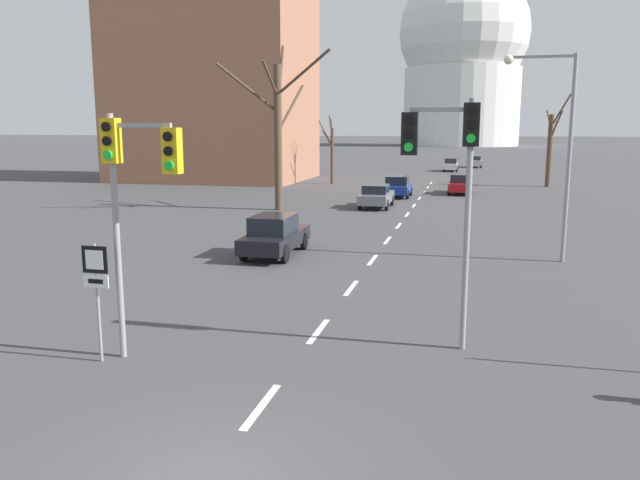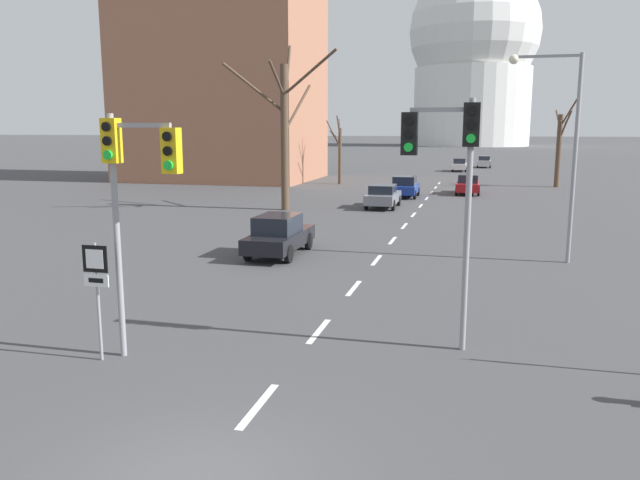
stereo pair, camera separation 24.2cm
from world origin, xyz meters
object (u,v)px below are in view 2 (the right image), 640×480
at_px(street_lamp_right, 562,134).
at_px(sedan_near_left, 484,162).
at_px(sedan_near_right, 468,184).
at_px(sedan_distant_centre, 405,187).
at_px(traffic_signal_near_left, 133,176).
at_px(route_sign_post, 97,281).
at_px(sedan_far_left, 279,235).
at_px(sedan_far_right, 383,196).
at_px(sedan_mid_centre, 460,165).
at_px(traffic_signal_near_right, 449,162).

distance_m(street_lamp_right, sedan_near_left, 60.24).
height_order(sedan_near_right, sedan_distant_centre, sedan_distant_centre).
height_order(traffic_signal_near_left, street_lamp_right, street_lamp_right).
relative_size(route_sign_post, street_lamp_right, 0.34).
bearing_deg(sedan_far_left, route_sign_post, -90.84).
distance_m(sedan_far_left, sedan_distant_centre, 23.15).
relative_size(sedan_near_left, sedan_distant_centre, 0.98).
distance_m(sedan_near_right, sedan_far_left, 27.47).
bearing_deg(sedan_far_left, traffic_signal_near_left, -86.99).
height_order(route_sign_post, sedan_far_right, route_sign_post).
bearing_deg(sedan_distant_centre, route_sign_post, -94.09).
distance_m(route_sign_post, sedan_near_left, 74.13).
bearing_deg(sedan_far_right, sedan_near_left, 81.95).
xyz_separation_m(street_lamp_right, sedan_near_right, (-3.86, 25.16, -4.13)).
height_order(sedan_near_left, sedan_far_left, sedan_far_left).
distance_m(street_lamp_right, sedan_mid_centre, 52.23).
relative_size(sedan_near_left, sedan_mid_centre, 0.93).
distance_m(sedan_near_right, sedan_far_right, 11.46).
bearing_deg(street_lamp_right, traffic_signal_near_left, -127.44).
bearing_deg(sedan_near_left, traffic_signal_near_right, -90.74).
bearing_deg(sedan_far_left, sedan_near_right, 75.48).
bearing_deg(sedan_near_right, street_lamp_right, -81.28).
distance_m(sedan_mid_centre, sedan_distant_centre, 30.32).
xyz_separation_m(sedan_near_left, sedan_far_left, (-8.11, -61.47, 0.07)).
distance_m(sedan_far_left, sedan_far_right, 16.44).
xyz_separation_m(sedan_near_right, sedan_mid_centre, (-1.63, 26.61, 0.00)).
relative_size(sedan_far_left, sedan_distant_centre, 1.14).
distance_m(street_lamp_right, sedan_distant_centre, 23.54).
relative_size(street_lamp_right, sedan_distant_centre, 1.96).
distance_m(traffic_signal_near_left, route_sign_post, 2.45).
relative_size(sedan_near_left, sedan_far_right, 0.89).
bearing_deg(sedan_near_left, route_sign_post, -96.42).
bearing_deg(sedan_far_left, sedan_near_left, 82.49).
bearing_deg(traffic_signal_near_left, sedan_mid_centre, 85.92).
height_order(sedan_mid_centre, sedan_far_right, sedan_mid_centre).
bearing_deg(sedan_near_left, traffic_signal_near_left, -95.83).
relative_size(street_lamp_right, sedan_far_left, 1.71).
relative_size(route_sign_post, sedan_distant_centre, 0.67).
bearing_deg(sedan_near_left, sedan_far_right, -98.05).
height_order(sedan_near_left, sedan_distant_centre, sedan_distant_centre).
bearing_deg(route_sign_post, sedan_far_left, 89.16).
height_order(sedan_near_left, sedan_near_right, sedan_near_right).
xyz_separation_m(traffic_signal_near_left, traffic_signal_near_right, (6.57, 2.34, 0.25)).
relative_size(sedan_near_right, sedan_mid_centre, 1.07).
bearing_deg(traffic_signal_near_right, sedan_distant_centre, 98.49).
bearing_deg(sedan_far_right, sedan_far_left, -96.04).
xyz_separation_m(route_sign_post, street_lamp_right, (10.93, 13.61, 3.08)).
bearing_deg(traffic_signal_near_right, traffic_signal_near_left, -160.35).
xyz_separation_m(route_sign_post, sedan_far_right, (1.91, 28.54, -1.04)).
relative_size(traffic_signal_near_left, sedan_mid_centre, 1.29).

